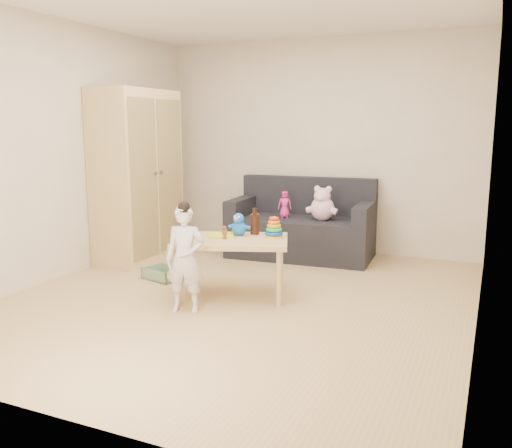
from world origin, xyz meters
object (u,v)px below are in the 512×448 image
at_px(toddler, 185,260).
at_px(sofa, 301,237).
at_px(play_table, 231,267).
at_px(wardrobe, 137,176).

bearing_deg(toddler, sofa, 66.92).
distance_m(sofa, play_table, 1.70).
bearing_deg(wardrobe, toddler, -43.17).
bearing_deg(toddler, wardrobe, 120.02).
distance_m(play_table, toddler, 0.58).
xyz_separation_m(play_table, toddler, (-0.16, -0.53, 0.17)).
relative_size(wardrobe, toddler, 2.20).
xyz_separation_m(wardrobe, toddler, (1.45, -1.36, -0.53)).
distance_m(sofa, toddler, 2.25).
xyz_separation_m(sofa, play_table, (-0.08, -1.70, 0.04)).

